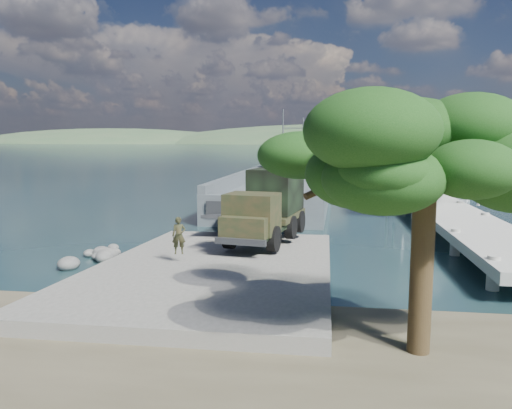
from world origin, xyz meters
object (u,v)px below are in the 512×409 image
pier (430,194)px  landing_craft (283,193)px  sailboat_near (460,197)px  soldier (179,244)px  sailboat_far (435,191)px  overhang_tree (404,161)px  military_truck (269,205)px

pier → landing_craft: (-12.29, 5.62, -0.78)m
landing_craft → sailboat_near: bearing=13.3°
landing_craft → soldier: landing_craft is taller
landing_craft → sailboat_near: (16.88, 3.55, -0.47)m
landing_craft → sailboat_near: size_ratio=5.22×
sailboat_far → overhang_tree: (-9.51, -41.82, 5.04)m
military_truck → sailboat_far: bearing=73.3°
landing_craft → sailboat_far: 17.77m
overhang_tree → sailboat_far: bearing=77.2°
soldier → sailboat_near: 35.05m
military_truck → sailboat_far: (14.60, 28.56, -2.04)m
sailboat_far → landing_craft: bearing=-135.9°
landing_craft → military_truck: bearing=-85.8°
pier → overhang_tree: size_ratio=5.94×
military_truck → pier: bearing=62.2°
sailboat_near → soldier: bearing=-104.9°
soldier → pier: bearing=38.2°
landing_craft → pier: bearing=-23.2°
pier → soldier: pier is taller
landing_craft → soldier: bearing=-93.9°
soldier → military_truck: bearing=43.9°
military_truck → sailboat_near: sailboat_near is taller
overhang_tree → military_truck: bearing=111.0°
soldier → sailboat_near: sailboat_near is taller
soldier → sailboat_near: (19.24, 29.27, -0.98)m
landing_craft → sailboat_near: landing_craft is taller
landing_craft → sailboat_far: (15.58, 8.55, -0.47)m
landing_craft → military_truck: landing_craft is taller
soldier → sailboat_near: bearing=40.9°
overhang_tree → sailboat_near: bearing=73.6°
sailboat_near → sailboat_far: 5.16m
military_truck → soldier: (-3.34, -5.71, -1.07)m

